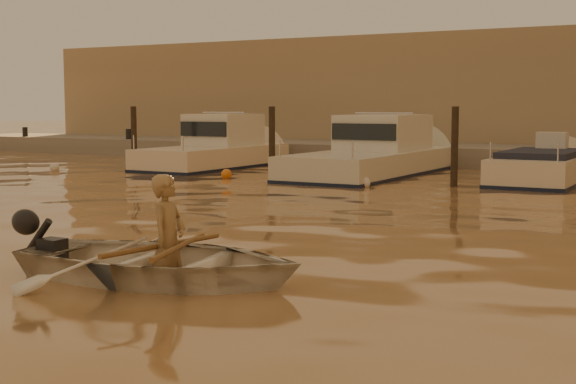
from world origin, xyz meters
The scene contains 17 objects.
ground_plane centered at (0.00, 0.00, 0.00)m, with size 160.00×160.00×0.00m, color #99673D.
dinghy centered at (0.24, 1.46, 0.23)m, with size 2.44×3.41×0.71m, color white.
person centered at (0.34, 1.48, 0.47)m, with size 0.56×0.37×1.54m, color #9E7B4F.
outboard_motor centered at (-1.24, 1.22, 0.28)m, with size 0.90×0.40×0.70m, color black, non-canonical shape.
oar_port centered at (0.49, 1.50, 0.42)m, with size 0.06×0.06×2.10m, color brown.
oar_starboard centered at (0.29, 1.47, 0.42)m, with size 0.06×0.06×2.10m, color brown.
moored_boat_1 centered at (-9.01, 16.00, 0.62)m, with size 2.30×6.82×1.75m, color #EEDDC7, non-canonical shape.
moored_boat_2 centered at (-3.34, 16.00, 0.62)m, with size 2.59×8.56×1.75m, color silver, non-canonical shape.
moored_boat_3 centered at (1.54, 16.00, 0.22)m, with size 1.98×5.74×0.95m, color beige, non-canonical shape.
piling_0 centered at (-10.50, 13.80, 0.90)m, with size 0.18×0.18×2.20m, color #2D2319.
piling_1 centered at (-5.50, 13.80, 0.90)m, with size 0.18×0.18×2.20m, color #2D2319.
piling_2 centered at (-0.20, 13.80, 0.90)m, with size 0.18×0.18×2.20m, color #2D2319.
fender_a centered at (-12.60, 12.48, 0.10)m, with size 0.30×0.30×0.30m, color silver.
fender_b centered at (-6.54, 13.03, 0.10)m, with size 0.30×0.30×0.30m, color orange.
fender_c centered at (-2.10, 12.54, 0.10)m, with size 0.30×0.30×0.30m, color white.
quay centered at (0.00, 21.50, 0.15)m, with size 52.00×4.00×1.00m, color gray.
waterfront_building centered at (0.00, 27.00, 2.40)m, with size 46.00×7.00×4.80m, color #9E8466.
Camera 1 is at (5.94, -5.73, 2.00)m, focal length 50.00 mm.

